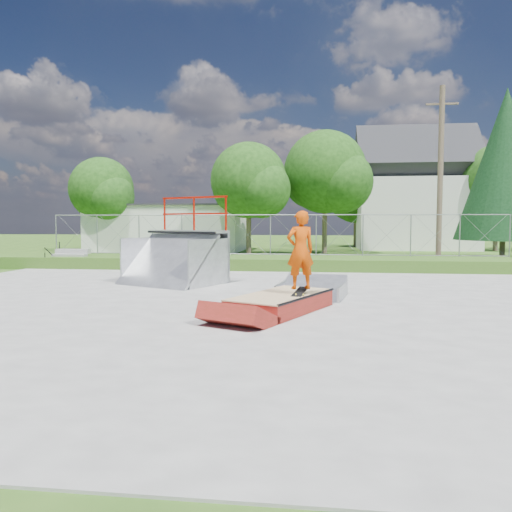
{
  "coord_description": "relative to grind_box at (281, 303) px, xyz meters",
  "views": [
    {
      "loc": [
        2.04,
        -11.35,
        2.01
      ],
      "look_at": [
        0.47,
        1.5,
        1.1
      ],
      "focal_mm": 35.0,
      "sensor_mm": 36.0,
      "label": 1
    }
  ],
  "objects": [
    {
      "name": "gable_house",
      "position": [
        7.73,
        26.5,
        3.63
      ],
      "size": [
        8.4,
        6.08,
        8.94
      ],
      "color": "silver",
      "rests_on": "ground"
    },
    {
      "name": "tree_left_far",
      "position": [
        -13.04,
        20.34,
        3.73
      ],
      "size": [
        4.42,
        4.16,
        6.18
      ],
      "color": "brown",
      "rests_on": "ground"
    },
    {
      "name": "flat_bank_ramp",
      "position": [
        0.66,
        2.15,
        0.05
      ],
      "size": [
        1.91,
        2.0,
        0.5
      ],
      "primitive_type": null,
      "rotation": [
        0.0,
        0.0,
        -0.18
      ],
      "color": "#96989D",
      "rests_on": "concrete_pad"
    },
    {
      "name": "skateboard",
      "position": [
        0.41,
        0.04,
        0.25
      ],
      "size": [
        0.38,
        0.82,
        0.13
      ],
      "primitive_type": "cube",
      "rotation": [
        0.14,
        0.0,
        -0.21
      ],
      "color": "black",
      "rests_on": "grind_box"
    },
    {
      "name": "chain_link_fence",
      "position": [
        -1.27,
        11.0,
        1.2
      ],
      "size": [
        20.0,
        0.06,
        1.8
      ],
      "primitive_type": null,
      "color": "gray",
      "rests_on": "grass_berm"
    },
    {
      "name": "grass_berm",
      "position": [
        -1.27,
        10.0,
        0.05
      ],
      "size": [
        24.0,
        3.0,
        0.5
      ],
      "primitive_type": "cube",
      "color": "#285017",
      "rests_on": "ground"
    },
    {
      "name": "ground",
      "position": [
        -1.27,
        0.5,
        -0.2
      ],
      "size": [
        120.0,
        120.0,
        0.0
      ],
      "primitive_type": "plane",
      "color": "#285017",
      "rests_on": "ground"
    },
    {
      "name": "concrete_pad",
      "position": [
        -1.27,
        0.5,
        -0.18
      ],
      "size": [
        20.0,
        16.0,
        0.04
      ],
      "primitive_type": "cube",
      "color": "gray",
      "rests_on": "ground"
    },
    {
      "name": "utility_building_flat",
      "position": [
        -9.27,
        22.5,
        1.3
      ],
      "size": [
        10.0,
        6.0,
        3.0
      ],
      "primitive_type": "cube",
      "color": "silver",
      "rests_on": "ground"
    },
    {
      "name": "utility_pole",
      "position": [
        6.23,
        12.5,
        3.8
      ],
      "size": [
        0.24,
        0.24,
        8.0
      ],
      "primitive_type": "cylinder",
      "color": "brown",
      "rests_on": "ground"
    },
    {
      "name": "quarter_pipe",
      "position": [
        -3.78,
        4.4,
        1.2
      ],
      "size": [
        3.55,
        3.34,
        2.81
      ],
      "primitive_type": null,
      "rotation": [
        0.0,
        0.0,
        -0.43
      ],
      "color": "#96989D",
      "rests_on": "concrete_pad"
    },
    {
      "name": "skater",
      "position": [
        0.41,
        0.04,
        1.1
      ],
      "size": [
        0.73,
        0.61,
        1.71
      ],
      "primitive_type": "imported",
      "rotation": [
        0.0,
        0.0,
        3.52
      ],
      "color": "#D54606",
      "rests_on": "grind_box"
    },
    {
      "name": "tree_back_mid",
      "position": [
        3.94,
        28.35,
        3.43
      ],
      "size": [
        4.08,
        3.84,
        5.7
      ],
      "color": "brown",
      "rests_on": "ground"
    },
    {
      "name": "conifer_tree",
      "position": [
        10.73,
        17.5,
        4.84
      ],
      "size": [
        5.04,
        5.04,
        9.1
      ],
      "color": "brown",
      "rests_on": "ground"
    },
    {
      "name": "concrete_stairs",
      "position": [
        -9.77,
        9.2,
        0.2
      ],
      "size": [
        1.5,
        1.6,
        0.8
      ],
      "primitive_type": null,
      "color": "gray",
      "rests_on": "ground"
    },
    {
      "name": "tree_left_near",
      "position": [
        -3.02,
        18.33,
        4.04
      ],
      "size": [
        4.76,
        4.48,
        6.65
      ],
      "color": "brown",
      "rests_on": "ground"
    },
    {
      "name": "tree_center",
      "position": [
        1.51,
        20.31,
        4.64
      ],
      "size": [
        5.44,
        5.12,
        7.6
      ],
      "color": "brown",
      "rests_on": "ground"
    },
    {
      "name": "tree_right_far",
      "position": [
        13.0,
        24.32,
        4.34
      ],
      "size": [
        5.1,
        4.8,
        7.12
      ],
      "color": "brown",
      "rests_on": "ground"
    },
    {
      "name": "grind_box",
      "position": [
        0.0,
        0.0,
        0.0
      ],
      "size": [
        2.32,
        3.03,
        0.41
      ],
      "rotation": [
        0.0,
        0.0,
        -0.42
      ],
      "color": "maroon",
      "rests_on": "concrete_pad"
    }
  ]
}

